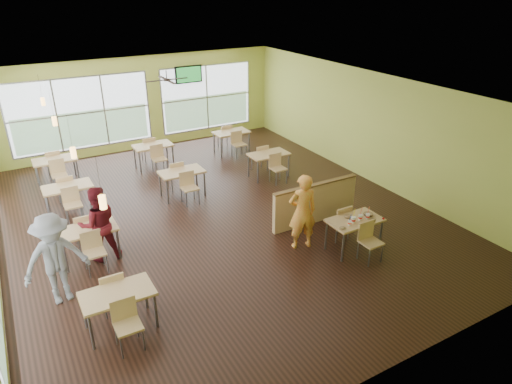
% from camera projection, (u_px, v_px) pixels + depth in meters
% --- Properties ---
extents(room, '(12.00, 12.04, 3.20)m').
position_uv_depth(room, '(213.00, 157.00, 11.10)').
color(room, black).
rests_on(room, ground).
extents(window_bays, '(9.24, 10.24, 2.38)m').
position_uv_depth(window_bays, '(77.00, 143.00, 12.39)').
color(window_bays, white).
rests_on(window_bays, room).
extents(main_table, '(1.22, 1.52, 0.87)m').
position_uv_depth(main_table, '(355.00, 224.00, 10.05)').
color(main_table, tan).
rests_on(main_table, floor).
extents(half_wall_divider, '(2.40, 0.14, 1.04)m').
position_uv_depth(half_wall_divider, '(315.00, 203.00, 11.24)').
color(half_wall_divider, tan).
rests_on(half_wall_divider, floor).
extents(dining_tables, '(6.92, 8.72, 0.87)m').
position_uv_depth(dining_tables, '(153.00, 178.00, 12.39)').
color(dining_tables, tan).
rests_on(dining_tables, floor).
extents(pendant_lights, '(0.11, 7.31, 0.86)m').
position_uv_depth(pendant_lights, '(64.00, 136.00, 9.84)').
color(pendant_lights, '#2D2119').
rests_on(pendant_lights, ceiling).
extents(ceiling_fan, '(1.25, 1.25, 0.29)m').
position_uv_depth(ceiling_fan, '(167.00, 80.00, 12.89)').
color(ceiling_fan, '#2D2119').
rests_on(ceiling_fan, ceiling).
extents(tv_backwall, '(1.00, 0.07, 0.60)m').
position_uv_depth(tv_backwall, '(189.00, 74.00, 16.19)').
color(tv_backwall, black).
rests_on(tv_backwall, wall_back).
extents(man_plaid, '(0.73, 0.57, 1.77)m').
position_uv_depth(man_plaid, '(302.00, 212.00, 10.03)').
color(man_plaid, '#F1521A').
rests_on(man_plaid, floor).
extents(patron_maroon, '(0.85, 0.67, 1.68)m').
position_uv_depth(patron_maroon, '(98.00, 224.00, 9.62)').
color(patron_maroon, '#5C1117').
rests_on(patron_maroon, floor).
extents(patron_grey, '(1.26, 0.84, 1.82)m').
position_uv_depth(patron_grey, '(55.00, 259.00, 8.30)').
color(patron_grey, slate).
rests_on(patron_grey, floor).
extents(cup_blue, '(0.08, 0.08, 0.30)m').
position_uv_depth(cup_blue, '(350.00, 223.00, 9.73)').
color(cup_blue, white).
rests_on(cup_blue, main_table).
extents(cup_yellow, '(0.11, 0.11, 0.38)m').
position_uv_depth(cup_yellow, '(354.00, 220.00, 9.82)').
color(cup_yellow, white).
rests_on(cup_yellow, main_table).
extents(cup_red_near, '(0.10, 0.10, 0.34)m').
position_uv_depth(cup_red_near, '(360.00, 217.00, 9.94)').
color(cup_red_near, white).
rests_on(cup_red_near, main_table).
extents(cup_red_far, '(0.09, 0.09, 0.34)m').
position_uv_depth(cup_red_far, '(368.00, 216.00, 9.98)').
color(cup_red_far, white).
rests_on(cup_red_far, main_table).
extents(food_basket, '(0.22, 0.22, 0.05)m').
position_uv_depth(food_basket, '(368.00, 214.00, 10.15)').
color(food_basket, black).
rests_on(food_basket, main_table).
extents(ketchup_cup, '(0.05, 0.05, 0.02)m').
position_uv_depth(ketchup_cup, '(383.00, 219.00, 10.01)').
color(ketchup_cup, '#AC020A').
rests_on(ketchup_cup, main_table).
extents(wrapper_left, '(0.15, 0.14, 0.04)m').
position_uv_depth(wrapper_left, '(342.00, 228.00, 9.62)').
color(wrapper_left, '#987749').
rests_on(wrapper_left, main_table).
extents(wrapper_mid, '(0.25, 0.24, 0.05)m').
position_uv_depth(wrapper_mid, '(348.00, 216.00, 10.08)').
color(wrapper_mid, '#987749').
rests_on(wrapper_mid, main_table).
extents(wrapper_right, '(0.14, 0.13, 0.03)m').
position_uv_depth(wrapper_right, '(373.00, 220.00, 9.95)').
color(wrapper_right, '#987749').
rests_on(wrapper_right, main_table).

